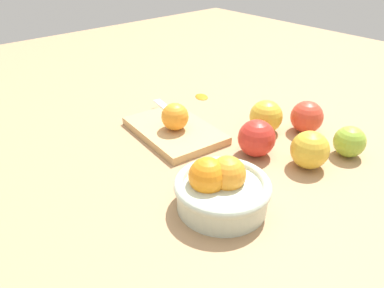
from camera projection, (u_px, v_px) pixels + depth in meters
ground_plane at (207, 142)px, 0.89m from camera, size 2.40×2.40×0.00m
bowl at (221, 188)px, 0.67m from camera, size 0.17×0.17×0.10m
cutting_board at (174, 130)px, 0.92m from camera, size 0.26×0.19×0.02m
orange_on_board at (175, 117)px, 0.89m from camera, size 0.07×0.07×0.07m
knife at (173, 112)px, 0.97m from camera, size 0.16×0.05×0.01m
apple_front_left at (266, 116)px, 0.91m from camera, size 0.08×0.08×0.08m
apple_front_left_2 at (310, 150)px, 0.78m from camera, size 0.08×0.08×0.08m
apple_front_left_3 at (307, 117)px, 0.91m from camera, size 0.08×0.08×0.08m
apple_front_left_4 at (350, 142)px, 0.82m from camera, size 0.07×0.07×0.07m
apple_front_left_5 at (257, 138)px, 0.82m from camera, size 0.08×0.08×0.08m
citrus_peel at (202, 96)px, 1.12m from camera, size 0.06×0.06×0.01m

